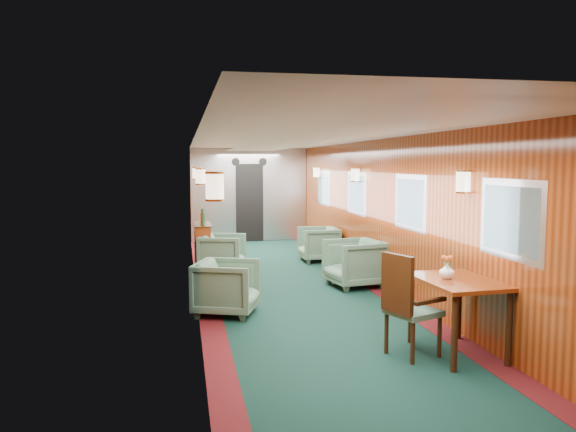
# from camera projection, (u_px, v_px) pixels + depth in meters

# --- Properties ---
(room) EXTENTS (12.00, 12.10, 2.40)m
(room) POSITION_uv_depth(u_px,v_px,m) (293.00, 187.00, 8.65)
(room) COLOR black
(room) RESTS_ON ground
(bulkhead) EXTENTS (2.98, 0.17, 2.39)m
(bulkhead) POSITION_uv_depth(u_px,v_px,m) (249.00, 195.00, 14.48)
(bulkhead) COLOR #B4B7BC
(bulkhead) RESTS_ON ground
(windows_right) EXTENTS (0.02, 8.60, 0.80)m
(windows_right) POSITION_uv_depth(u_px,v_px,m) (379.00, 197.00, 9.19)
(windows_right) COLOR #B1B5B9
(windows_right) RESTS_ON ground
(wall_sconces) EXTENTS (2.97, 7.97, 0.25)m
(wall_sconces) POSITION_uv_depth(u_px,v_px,m) (287.00, 177.00, 9.19)
(wall_sconces) COLOR beige
(wall_sconces) RESTS_ON ground
(dining_table) EXTENTS (0.81, 1.11, 0.80)m
(dining_table) POSITION_uv_depth(u_px,v_px,m) (458.00, 291.00, 5.86)
(dining_table) COLOR maroon
(dining_table) RESTS_ON ground
(side_chair) EXTENTS (0.62, 0.64, 1.09)m
(side_chair) POSITION_uv_depth(u_px,v_px,m) (406.00, 301.00, 5.77)
(side_chair) COLOR #1E4737
(side_chair) RESTS_ON ground
(credenza) EXTENTS (0.31, 0.98, 1.15)m
(credenza) POSITION_uv_depth(u_px,v_px,m) (202.00, 246.00, 10.60)
(credenza) COLOR maroon
(credenza) RESTS_ON ground
(flower_vase) EXTENTS (0.18, 0.18, 0.16)m
(flower_vase) POSITION_uv_depth(u_px,v_px,m) (447.00, 271.00, 5.88)
(flower_vase) COLOR white
(flower_vase) RESTS_ON dining_table
(armchair_left_near) EXTENTS (1.01, 0.99, 0.72)m
(armchair_left_near) POSITION_uv_depth(u_px,v_px,m) (227.00, 287.00, 7.45)
(armchair_left_near) COLOR #1E4737
(armchair_left_near) RESTS_ON ground
(armchair_left_far) EXTENTS (0.96, 0.95, 0.72)m
(armchair_left_far) POSITION_uv_depth(u_px,v_px,m) (223.00, 253.00, 10.30)
(armchair_left_far) COLOR #1E4737
(armchair_left_far) RESTS_ON ground
(armchair_right_near) EXTENTS (0.98, 0.96, 0.77)m
(armchair_right_near) POSITION_uv_depth(u_px,v_px,m) (354.00, 263.00, 9.14)
(armchair_right_near) COLOR #1E4737
(armchair_right_near) RESTS_ON ground
(armchair_right_far) EXTENTS (0.78, 0.76, 0.71)m
(armchair_right_far) POSITION_uv_depth(u_px,v_px,m) (319.00, 244.00, 11.54)
(armchair_right_far) COLOR #1E4737
(armchair_right_far) RESTS_ON ground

